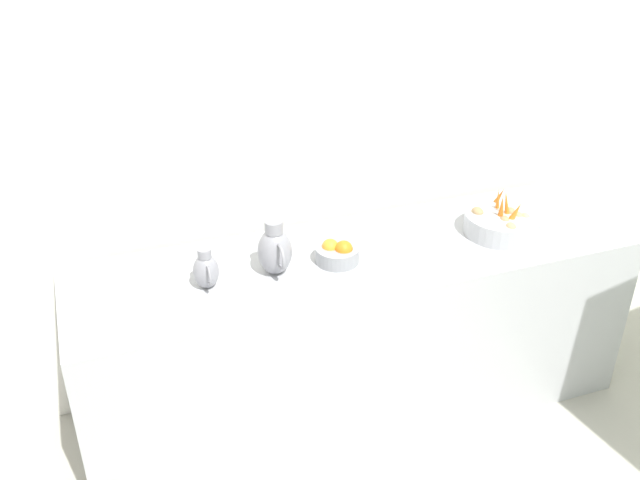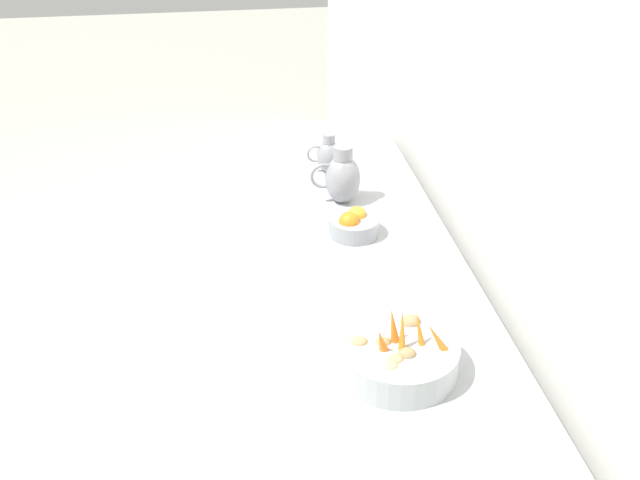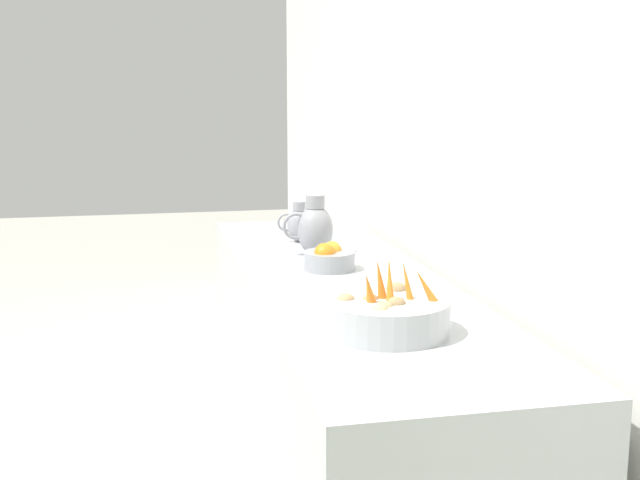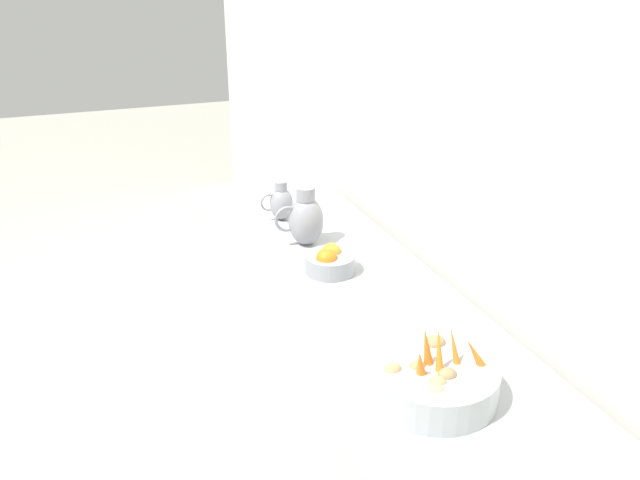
# 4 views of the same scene
# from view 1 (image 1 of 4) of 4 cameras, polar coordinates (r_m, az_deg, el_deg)

# --- Properties ---
(tile_wall_left) EXTENTS (0.10, 8.10, 3.00)m
(tile_wall_left) POSITION_cam_1_polar(r_m,az_deg,el_deg) (3.60, 8.03, 12.23)
(tile_wall_left) COLOR white
(tile_wall_left) RESTS_ON ground_plane
(prep_counter) EXTENTS (0.71, 2.62, 0.90)m
(prep_counter) POSITION_cam_1_polar(r_m,az_deg,el_deg) (3.52, 2.91, -7.36)
(prep_counter) COLOR #ADAFB5
(prep_counter) RESTS_ON ground_plane
(vegetable_colander) EXTENTS (0.36, 0.36, 0.22)m
(vegetable_colander) POSITION_cam_1_polar(r_m,az_deg,el_deg) (3.52, 14.19, 1.36)
(vegetable_colander) COLOR #ADAFB5
(vegetable_colander) RESTS_ON prep_counter
(orange_bowl) EXTENTS (0.20, 0.20, 0.11)m
(orange_bowl) POSITION_cam_1_polar(r_m,az_deg,el_deg) (3.19, 1.38, -1.01)
(orange_bowl) COLOR gray
(orange_bowl) RESTS_ON prep_counter
(metal_pitcher_tall) EXTENTS (0.21, 0.15, 0.25)m
(metal_pitcher_tall) POSITION_cam_1_polar(r_m,az_deg,el_deg) (3.08, -3.58, -0.78)
(metal_pitcher_tall) COLOR gray
(metal_pitcher_tall) RESTS_ON prep_counter
(metal_pitcher_short) EXTENTS (0.16, 0.11, 0.18)m
(metal_pitcher_short) POSITION_cam_1_polar(r_m,az_deg,el_deg) (3.03, -9.01, -2.36)
(metal_pitcher_short) COLOR gray
(metal_pitcher_short) RESTS_ON prep_counter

